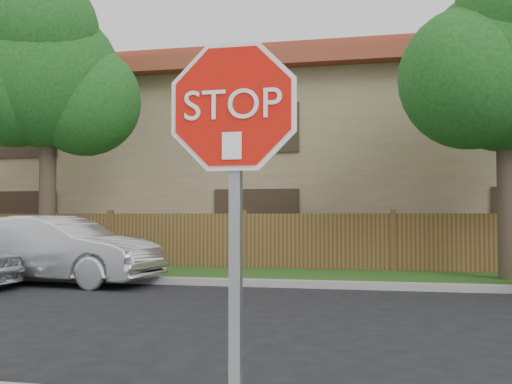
# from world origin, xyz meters

# --- Properties ---
(far_curb) EXTENTS (70.00, 0.30, 0.15)m
(far_curb) POSITION_xyz_m (0.00, 8.15, 0.07)
(far_curb) COLOR gray
(far_curb) RESTS_ON ground
(grass_strip) EXTENTS (70.00, 3.00, 0.12)m
(grass_strip) POSITION_xyz_m (0.00, 9.80, 0.06)
(grass_strip) COLOR #1E4714
(grass_strip) RESTS_ON ground
(fence) EXTENTS (70.00, 0.12, 1.60)m
(fence) POSITION_xyz_m (0.00, 11.40, 0.80)
(fence) COLOR #4F371C
(fence) RESTS_ON ground
(apartment_building) EXTENTS (35.20, 9.20, 7.20)m
(apartment_building) POSITION_xyz_m (0.00, 17.00, 3.53)
(apartment_building) COLOR #877954
(apartment_building) RESTS_ON ground
(tree_left) EXTENTS (4.80, 3.90, 7.78)m
(tree_left) POSITION_xyz_m (-8.98, 9.57, 5.22)
(tree_left) COLOR #382B21
(tree_left) RESTS_ON ground
(tree_mid) EXTENTS (4.80, 3.90, 7.35)m
(tree_mid) POSITION_xyz_m (2.52, 9.57, 4.87)
(tree_mid) COLOR #382B21
(tree_mid) RESTS_ON ground
(stop_sign) EXTENTS (1.01, 0.13, 2.55)m
(stop_sign) POSITION_xyz_m (-1.00, -1.48, 1.83)
(stop_sign) COLOR gray
(stop_sign) RESTS_ON sidewalk_near
(sedan_left) EXTENTS (4.83, 2.16, 1.54)m
(sedan_left) POSITION_xyz_m (-7.41, 7.60, 0.77)
(sedan_left) COLOR silver
(sedan_left) RESTS_ON ground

